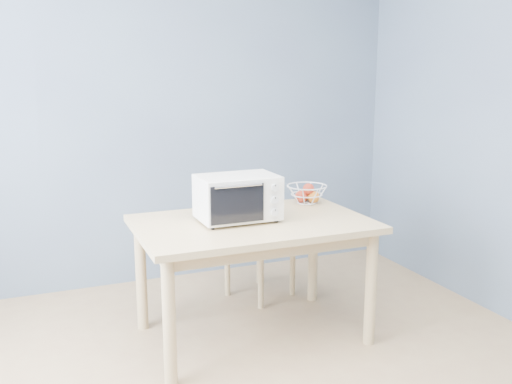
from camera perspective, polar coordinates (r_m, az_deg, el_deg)
name	(u,v)px	position (r m, az deg, el deg)	size (l,w,h in m)	color
room	(273,157)	(2.32, 1.74, 3.55)	(4.01, 4.51, 2.61)	tan
dining_table	(253,237)	(3.49, -0.34, -4.50)	(1.40, 0.90, 0.75)	tan
toaster_oven	(235,197)	(3.42, -2.14, -0.54)	(0.48, 0.35, 0.28)	white
fruit_basket	(307,193)	(3.91, 5.09, -0.14)	(0.30, 0.30, 0.14)	white
dining_chair	(256,239)	(4.22, 0.01, -4.77)	(0.53, 0.53, 0.86)	tan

